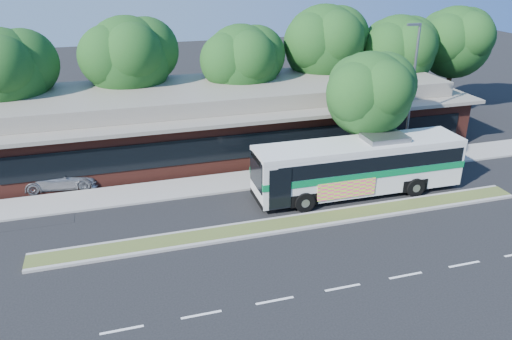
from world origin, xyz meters
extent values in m
plane|color=black|center=(0.00, 0.00, 0.00)|extent=(120.00, 120.00, 0.00)
cube|color=#394A1F|center=(0.00, 0.60, 0.07)|extent=(26.00, 1.10, 0.15)
cube|color=gray|center=(0.00, 6.40, 0.06)|extent=(44.00, 2.60, 0.12)
cube|color=#4F2018|center=(0.00, 13.00, 1.60)|extent=(32.00, 10.00, 3.20)
cube|color=gray|center=(0.00, 13.00, 3.32)|extent=(33.20, 11.20, 0.24)
cube|color=gray|center=(0.00, 13.00, 3.95)|extent=(30.00, 8.00, 1.00)
cube|color=black|center=(0.00, 7.97, 1.70)|extent=(30.00, 0.06, 1.60)
cylinder|color=slate|center=(9.60, 6.00, 4.50)|extent=(0.16, 0.16, 9.00)
cube|color=slate|center=(9.20, 6.00, 9.00)|extent=(0.90, 0.18, 0.14)
cylinder|color=black|center=(-15.00, 15.00, 1.99)|extent=(0.44, 0.44, 3.99)
sphere|color=#154117|center=(-15.00, 15.00, 5.73)|extent=(5.80, 5.80, 5.80)
sphere|color=#154117|center=(-13.70, 15.43, 6.19)|extent=(4.52, 4.52, 4.52)
cylinder|color=black|center=(-7.00, 16.00, 2.10)|extent=(0.44, 0.44, 4.20)
sphere|color=#154117|center=(-7.00, 16.00, 6.00)|extent=(6.00, 6.00, 6.00)
sphere|color=#154117|center=(-5.65, 16.45, 6.48)|extent=(4.68, 4.68, 4.68)
cylinder|color=black|center=(1.00, 15.00, 1.89)|extent=(0.44, 0.44, 3.78)
sphere|color=#154117|center=(1.00, 15.00, 5.46)|extent=(5.60, 5.60, 5.60)
sphere|color=#154117|center=(2.26, 15.42, 5.91)|extent=(4.37, 4.37, 4.37)
cylinder|color=black|center=(8.00, 16.00, 2.21)|extent=(0.44, 0.44, 4.41)
sphere|color=#154117|center=(8.00, 16.00, 6.27)|extent=(6.20, 6.20, 6.20)
sphere|color=#154117|center=(9.39, 16.46, 6.77)|extent=(4.84, 4.84, 4.84)
cylinder|color=black|center=(14.00, 15.00, 1.93)|extent=(0.44, 0.44, 3.86)
sphere|color=#154117|center=(14.00, 15.00, 5.60)|extent=(5.80, 5.80, 5.80)
sphere|color=#154117|center=(15.30, 15.43, 6.07)|extent=(4.52, 4.52, 4.52)
cylinder|color=black|center=(20.00, 16.00, 2.06)|extent=(0.44, 0.44, 4.12)
sphere|color=#154117|center=(20.00, 16.00, 5.92)|extent=(6.00, 6.00, 6.00)
sphere|color=#154117|center=(21.35, 16.45, 6.40)|extent=(4.68, 4.68, 4.68)
cube|color=silver|center=(4.68, 3.00, 1.74)|extent=(12.13, 2.69, 2.78)
cube|color=black|center=(4.98, 2.99, 2.29)|extent=(11.16, 2.73, 0.84)
cube|color=silver|center=(4.68, 3.00, 3.01)|extent=(12.15, 2.71, 0.26)
cube|color=#046834|center=(4.68, 3.00, 1.65)|extent=(12.19, 2.75, 0.38)
cube|color=black|center=(-1.39, 3.05, 2.07)|extent=(0.08, 2.26, 1.73)
cube|color=black|center=(10.76, 2.94, 2.39)|extent=(0.08, 2.11, 1.11)
cube|color=#F44876|center=(3.36, 1.69, 1.01)|extent=(3.43, 0.08, 1.01)
cube|color=slate|center=(6.20, 2.98, 3.27)|extent=(2.44, 1.64, 0.30)
cylinder|color=black|center=(0.94, 1.77, 0.55)|extent=(1.11, 0.37, 1.11)
cylinder|color=black|center=(0.96, 4.30, 0.55)|extent=(1.11, 0.37, 1.11)
cylinder|color=black|center=(7.70, 1.70, 0.55)|extent=(1.11, 0.37, 1.11)
cylinder|color=black|center=(7.72, 4.23, 0.55)|extent=(1.11, 0.37, 1.11)
imported|color=#A4A6AA|center=(-11.94, 8.77, 0.68)|extent=(4.84, 2.25, 1.37)
cylinder|color=black|center=(6.24, 5.30, 1.82)|extent=(0.44, 0.44, 3.64)
sphere|color=#154117|center=(6.24, 5.30, 5.16)|extent=(5.07, 5.07, 5.07)
sphere|color=#154117|center=(7.38, 5.68, 5.57)|extent=(3.96, 3.96, 3.96)
camera|label=1|loc=(-8.36, -20.42, 12.87)|focal=35.00mm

